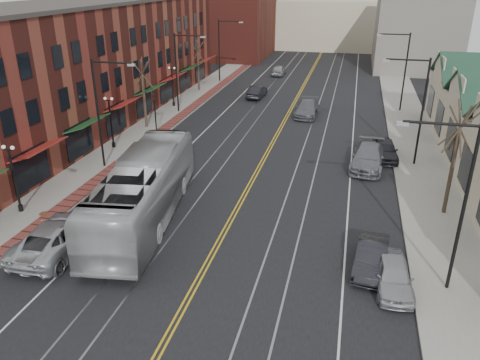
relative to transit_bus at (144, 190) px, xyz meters
The scene contains 30 objects.
ground 10.59m from the transit_bus, 61.30° to the right, with size 160.00×160.00×0.00m, color black.
sidewalk_left 13.06m from the transit_bus, 122.78° to the left, with size 4.00×120.00×0.15m, color gray.
sidewalk_right 20.26m from the transit_bus, 32.59° to the left, with size 4.00×120.00×0.15m, color gray.
building_left 22.98m from the transit_bus, 128.08° to the left, with size 10.00×50.00×11.00m, color maroon.
backdrop_left 62.06m from the transit_bus, 100.24° to the left, with size 14.00×18.00×14.00m, color maroon.
backdrop_mid 76.08m from the transit_bus, 86.23° to the left, with size 22.00×14.00×9.00m, color beige.
backdrop_right 59.45m from the transit_bus, 70.30° to the left, with size 12.00×16.00×11.00m, color slate.
streetlight_l_1 9.66m from the transit_bus, 131.36° to the left, with size 3.33×0.25×8.00m.
streetlight_l_2 23.86m from the transit_bus, 104.81° to the left, with size 3.33×0.25×8.00m.
streetlight_l_3 39.46m from the transit_bus, 98.84° to the left, with size 3.33×0.25×8.00m.
streetlight_r_0 16.64m from the transit_bus, 11.04° to the right, with size 3.33×0.25×8.00m.
streetlight_r_1 20.80m from the transit_bus, 38.73° to the left, with size 3.33×0.25×8.00m.
streetlight_r_2 33.17m from the transit_bus, 60.93° to the left, with size 3.33×0.25×8.00m.
lamppost_l_1 7.89m from the transit_bus, behind, with size 0.84×0.28×4.27m.
lamppost_l_2 13.38m from the transit_bus, 125.67° to the left, with size 0.84×0.28×4.27m.
lamppost_l_3 26.06m from the transit_bus, 107.41° to the left, with size 0.84×0.28×4.27m.
tree_left_near 18.53m from the transit_bus, 113.97° to the left, with size 1.78×1.37×6.48m.
tree_left_far 33.74m from the transit_bus, 102.85° to the left, with size 1.66×1.28×6.02m.
tree_right_mid 18.26m from the transit_bus, 15.55° to the left, with size 1.90×1.46×6.93m.
manhole_far 6.54m from the transit_bus, 169.66° to the right, with size 0.60×0.60×0.02m, color #592D19.
traffic_signal 15.89m from the transit_bus, 110.64° to the left, with size 0.18×0.15×3.80m.
transit_bus is the anchor object (origin of this frame).
parked_suv 5.39m from the transit_bus, 125.13° to the right, with size 2.82×6.12×1.70m, color silver.
parked_car_a 14.52m from the transit_bus, 14.14° to the right, with size 1.63×4.04×1.38m, color #ABADB2.
parked_car_b 13.29m from the transit_bus, ahead, with size 1.45×4.17×1.37m, color black.
parked_car_c 17.47m from the transit_bus, 41.89° to the left, with size 2.33×5.73×1.66m, color slate.
parked_car_d 19.93m from the transit_bus, 44.05° to the left, with size 1.81×4.50×1.53m, color #222328.
distant_car_left 31.23m from the transit_bus, 89.41° to the left, with size 1.54×4.41×1.45m, color black.
distant_car_right 25.83m from the transit_bus, 74.40° to the left, with size 2.16×5.31×1.54m, color slate.
distant_car_far 45.41m from the transit_bus, 89.21° to the left, with size 1.73×4.29×1.46m, color #9EA0A5.
Camera 1 is at (6.36, -13.69, 13.50)m, focal length 35.00 mm.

